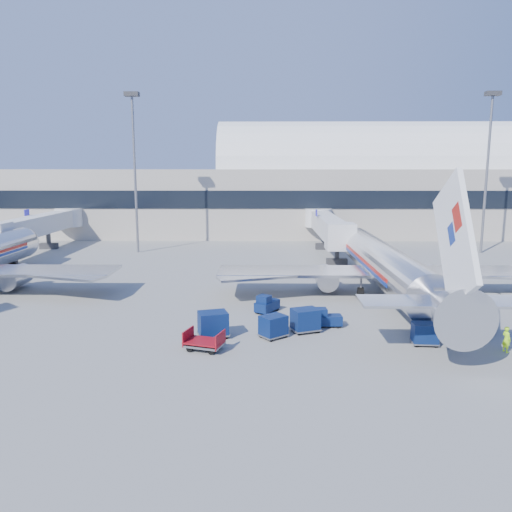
{
  "coord_description": "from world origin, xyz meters",
  "views": [
    {
      "loc": [
        -1.84,
        -41.89,
        11.89
      ],
      "look_at": [
        -2.42,
        6.0,
        3.62
      ],
      "focal_mm": 35.0,
      "sensor_mm": 36.0,
      "label": 1
    }
  ],
  "objects_px": {
    "cart_train_b": "(273,326)",
    "cart_solo_near": "(425,333)",
    "jetbridge_mid": "(41,225)",
    "cart_solo_far": "(480,318)",
    "cart_train_c": "(213,324)",
    "tug_lead": "(326,318)",
    "barrier_near": "(481,299)",
    "mast_west": "(134,149)",
    "mast_east": "(489,149)",
    "cart_train_a": "(305,320)",
    "cart_open_red": "(205,343)",
    "ramp_worker": "(506,339)",
    "tug_left": "(266,304)",
    "jetbridge_near": "(326,225)",
    "tug_right": "(474,318)",
    "airliner_main": "(387,266)"
  },
  "relations": [
    {
      "from": "cart_solo_far",
      "to": "tug_right",
      "type": "bearing_deg",
      "value": 110.8
    },
    {
      "from": "tug_right",
      "to": "jetbridge_near",
      "type": "bearing_deg",
      "value": 117.5
    },
    {
      "from": "ramp_worker",
      "to": "tug_right",
      "type": "bearing_deg",
      "value": -20.4
    },
    {
      "from": "mast_west",
      "to": "barrier_near",
      "type": "bearing_deg",
      "value": -36.38
    },
    {
      "from": "mast_west",
      "to": "mast_east",
      "type": "distance_m",
      "value": 50.0
    },
    {
      "from": "jetbridge_mid",
      "to": "tug_lead",
      "type": "relative_size",
      "value": 12.12
    },
    {
      "from": "mast_east",
      "to": "tug_left",
      "type": "relative_size",
      "value": 8.58
    },
    {
      "from": "tug_left",
      "to": "jetbridge_near",
      "type": "bearing_deg",
      "value": 16.02
    },
    {
      "from": "cart_solo_far",
      "to": "ramp_worker",
      "type": "distance_m",
      "value": 4.46
    },
    {
      "from": "mast_west",
      "to": "tug_lead",
      "type": "distance_m",
      "value": 44.19
    },
    {
      "from": "tug_lead",
      "to": "ramp_worker",
      "type": "distance_m",
      "value": 12.42
    },
    {
      "from": "mast_east",
      "to": "cart_train_a",
      "type": "relative_size",
      "value": 9.38
    },
    {
      "from": "jetbridge_near",
      "to": "cart_open_red",
      "type": "relative_size",
      "value": 9.58
    },
    {
      "from": "airliner_main",
      "to": "jetbridge_near",
      "type": "xyz_separation_m",
      "value": [
        -2.4,
        26.3,
        1.0
      ]
    },
    {
      "from": "cart_train_b",
      "to": "cart_solo_far",
      "type": "relative_size",
      "value": 0.94
    },
    {
      "from": "jetbridge_mid",
      "to": "cart_train_b",
      "type": "bearing_deg",
      "value": -48.95
    },
    {
      "from": "tug_left",
      "to": "cart_solo_near",
      "type": "bearing_deg",
      "value": -94.14
    },
    {
      "from": "airliner_main",
      "to": "jetbridge_mid",
      "type": "bearing_deg",
      "value": 149.36
    },
    {
      "from": "airliner_main",
      "to": "cart_solo_near",
      "type": "height_order",
      "value": "airliner_main"
    },
    {
      "from": "tug_left",
      "to": "cart_train_b",
      "type": "height_order",
      "value": "cart_train_b"
    },
    {
      "from": "tug_lead",
      "to": "cart_open_red",
      "type": "height_order",
      "value": "tug_lead"
    },
    {
      "from": "tug_lead",
      "to": "barrier_near",
      "type": "bearing_deg",
      "value": 22.1
    },
    {
      "from": "cart_open_red",
      "to": "ramp_worker",
      "type": "bearing_deg",
      "value": 17.24
    },
    {
      "from": "cart_solo_near",
      "to": "jetbridge_mid",
      "type": "bearing_deg",
      "value": 141.76
    },
    {
      "from": "jetbridge_mid",
      "to": "tug_right",
      "type": "relative_size",
      "value": 12.4
    },
    {
      "from": "airliner_main",
      "to": "barrier_near",
      "type": "distance_m",
      "value": 8.74
    },
    {
      "from": "cart_train_b",
      "to": "airliner_main",
      "type": "bearing_deg",
      "value": 8.88
    },
    {
      "from": "cart_train_c",
      "to": "ramp_worker",
      "type": "relative_size",
      "value": 1.44
    },
    {
      "from": "cart_train_b",
      "to": "tug_lead",
      "type": "bearing_deg",
      "value": -6.15
    },
    {
      "from": "airliner_main",
      "to": "cart_train_a",
      "type": "distance_m",
      "value": 13.91
    },
    {
      "from": "cart_solo_far",
      "to": "cart_train_c",
      "type": "bearing_deg",
      "value": -152.38
    },
    {
      "from": "mast_west",
      "to": "barrier_near",
      "type": "relative_size",
      "value": 7.53
    },
    {
      "from": "cart_open_red",
      "to": "cart_train_a",
      "type": "bearing_deg",
      "value": 46.48
    },
    {
      "from": "barrier_near",
      "to": "jetbridge_near",
      "type": "bearing_deg",
      "value": 109.85
    },
    {
      "from": "tug_lead",
      "to": "cart_open_red",
      "type": "distance_m",
      "value": 10.18
    },
    {
      "from": "mast_east",
      "to": "cart_open_red",
      "type": "xyz_separation_m",
      "value": [
        -35.65,
        -40.13,
        -14.32
      ]
    },
    {
      "from": "airliner_main",
      "to": "tug_lead",
      "type": "relative_size",
      "value": 16.42
    },
    {
      "from": "tug_left",
      "to": "cart_train_c",
      "type": "xyz_separation_m",
      "value": [
        -3.88,
        -6.45,
        0.3
      ]
    },
    {
      "from": "tug_lead",
      "to": "mast_east",
      "type": "bearing_deg",
      "value": 49.56
    },
    {
      "from": "mast_west",
      "to": "tug_lead",
      "type": "relative_size",
      "value": 9.96
    },
    {
      "from": "cart_train_b",
      "to": "cart_solo_near",
      "type": "bearing_deg",
      "value": -46.38
    },
    {
      "from": "jetbridge_near",
      "to": "mast_west",
      "type": "relative_size",
      "value": 1.22
    },
    {
      "from": "cart_train_c",
      "to": "ramp_worker",
      "type": "distance_m",
      "value": 19.84
    },
    {
      "from": "jetbridge_mid",
      "to": "tug_right",
      "type": "distance_m",
      "value": 60.5
    },
    {
      "from": "cart_train_a",
      "to": "mast_west",
      "type": "bearing_deg",
      "value": 99.65
    },
    {
      "from": "cart_solo_near",
      "to": "cart_open_red",
      "type": "height_order",
      "value": "cart_solo_near"
    },
    {
      "from": "tug_left",
      "to": "cart_open_red",
      "type": "bearing_deg",
      "value": -173.04
    },
    {
      "from": "mast_west",
      "to": "tug_right",
      "type": "bearing_deg",
      "value": -45.13
    },
    {
      "from": "tug_left",
      "to": "cart_train_a",
      "type": "xyz_separation_m",
      "value": [
        2.84,
        -5.15,
        0.24
      ]
    },
    {
      "from": "mast_east",
      "to": "tug_left",
      "type": "height_order",
      "value": "mast_east"
    }
  ]
}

